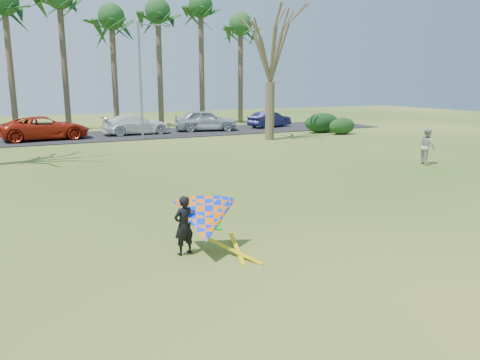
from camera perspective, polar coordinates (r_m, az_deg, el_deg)
name	(u,v)px	position (r m, az deg, el deg)	size (l,w,h in m)	color
ground	(272,233)	(12.92, 3.87, -6.46)	(100.00, 100.00, 0.00)	#215713
parking_strip	(106,136)	(36.38, -15.97, 5.19)	(46.00, 7.00, 0.06)	black
palm_4	(4,3)	(42.03, -26.84, 18.70)	(4.84, 4.84, 11.54)	brown
palm_6	(111,18)	(42.71, -15.41, 18.47)	(4.84, 4.84, 10.84)	#4E3E2F
palm_7	(158,13)	(43.73, -10.00, 19.45)	(4.84, 4.84, 11.54)	#4A3E2C
palm_8	(201,7)	(45.09, -4.82, 20.22)	(4.84, 4.84, 12.24)	#4D3D2E
palm_9	(241,25)	(46.50, 0.06, 18.33)	(4.84, 4.84, 10.84)	#453829
bare_tree_right	(271,43)	(32.93, 3.77, 16.34)	(6.27, 6.27, 9.21)	brown
streetlight	(143,75)	(33.66, -11.80, 12.45)	(2.28, 0.18, 8.00)	gray
hedge_near	(322,123)	(38.03, 9.98, 6.88)	(3.11, 1.41, 1.55)	black
hedge_far	(342,126)	(37.05, 12.33, 6.43)	(2.29, 1.08, 1.27)	#153714
car_2	(45,128)	(35.20, -22.66, 5.87)	(2.67, 5.79, 1.61)	#A81F0D
car_3	(136,124)	(36.69, -12.55, 6.63)	(2.07, 5.10, 1.48)	white
car_4	(206,120)	(38.36, -4.20, 7.28)	(2.03, 5.04, 1.72)	#A9B0B7
car_5	(270,119)	(41.40, 3.63, 7.39)	(1.44, 4.13, 1.36)	#171B47
pedestrian_a	(427,146)	(24.99, 21.84, 3.84)	(0.87, 0.68, 1.79)	#B1B0AC
kite_flyer	(204,221)	(11.13, -4.45, -5.00)	(2.13, 2.39, 2.02)	black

